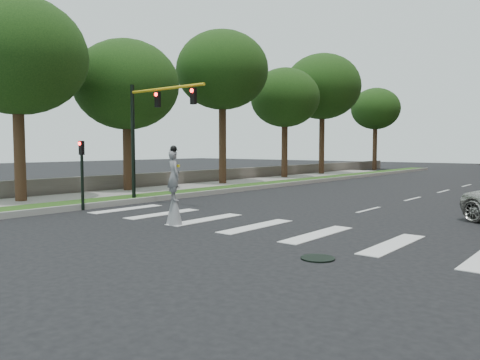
# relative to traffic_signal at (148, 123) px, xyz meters

# --- Properties ---
(ground_plane) EXTENTS (160.00, 160.00, 0.00)m
(ground_plane) POSITION_rel_traffic_signal_xyz_m (9.78, -3.00, -4.15)
(ground_plane) COLOR black
(ground_plane) RESTS_ON ground
(grass_median) EXTENTS (2.00, 60.00, 0.25)m
(grass_median) POSITION_rel_traffic_signal_xyz_m (-1.72, 17.00, -4.03)
(grass_median) COLOR #1F4313
(grass_median) RESTS_ON ground
(median_curb) EXTENTS (0.20, 60.00, 0.28)m
(median_curb) POSITION_rel_traffic_signal_xyz_m (-0.67, 17.00, -4.01)
(median_curb) COLOR gray
(median_curb) RESTS_ON ground
(sidewalk_left) EXTENTS (4.00, 60.00, 0.18)m
(sidewalk_left) POSITION_rel_traffic_signal_xyz_m (-4.72, 7.00, -4.06)
(sidewalk_left) COLOR gray
(sidewalk_left) RESTS_ON ground
(stone_wall) EXTENTS (0.50, 56.00, 1.10)m
(stone_wall) POSITION_rel_traffic_signal_xyz_m (-7.22, 19.00, -3.60)
(stone_wall) COLOR #544F48
(stone_wall) RESTS_ON ground
(manhole) EXTENTS (0.90, 0.90, 0.04)m
(manhole) POSITION_rel_traffic_signal_xyz_m (12.78, -5.00, -4.13)
(manhole) COLOR black
(manhole) RESTS_ON ground
(traffic_signal) EXTENTS (5.30, 0.23, 6.20)m
(traffic_signal) POSITION_rel_traffic_signal_xyz_m (0.00, 0.00, 0.00)
(traffic_signal) COLOR black
(traffic_signal) RESTS_ON ground
(secondary_signal) EXTENTS (0.25, 0.21, 3.23)m
(secondary_signal) POSITION_rel_traffic_signal_xyz_m (-0.52, -3.50, -2.20)
(secondary_signal) COLOR black
(secondary_signal) RESTS_ON ground
(stilt_performer) EXTENTS (0.82, 0.70, 3.00)m
(stilt_performer) POSITION_rel_traffic_signal_xyz_m (5.78, -3.59, -2.92)
(stilt_performer) COLOR #362215
(stilt_performer) RESTS_ON ground
(tree_0) EXTENTS (7.04, 7.04, 10.55)m
(tree_0) POSITION_rel_traffic_signal_xyz_m (-5.00, -4.23, 3.38)
(tree_0) COLOR #362215
(tree_0) RESTS_ON ground
(tree_1) EXTENTS (6.70, 6.70, 9.75)m
(tree_1) POSITION_rel_traffic_signal_xyz_m (-5.77, 3.09, 2.72)
(tree_1) COLOR #362215
(tree_1) RESTS_ON ground
(tree_2) EXTENTS (7.00, 7.00, 11.74)m
(tree_2) POSITION_rel_traffic_signal_xyz_m (-4.84, 11.30, 4.57)
(tree_2) COLOR #362215
(tree_2) RESTS_ON ground
(tree_3) EXTENTS (6.33, 6.33, 10.15)m
(tree_3) POSITION_rel_traffic_signal_xyz_m (-5.17, 20.32, 3.27)
(tree_3) COLOR #362215
(tree_3) RESTS_ON ground
(tree_4) EXTENTS (7.96, 7.96, 12.61)m
(tree_4) POSITION_rel_traffic_signal_xyz_m (-5.53, 27.86, 5.05)
(tree_4) COLOR #362215
(tree_4) RESTS_ON ground
(tree_5) EXTENTS (6.22, 6.22, 10.52)m
(tree_5) POSITION_rel_traffic_signal_xyz_m (-5.79, 42.15, 3.68)
(tree_5) COLOR #362215
(tree_5) RESTS_ON ground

